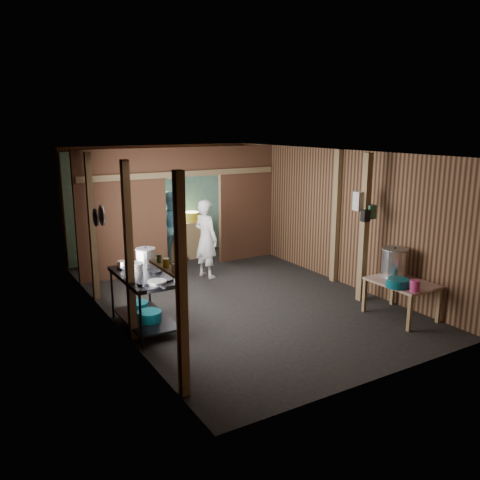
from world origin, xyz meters
TOP-DOWN VIEW (x-y plane):
  - floor at (0.00, 0.00)m, footprint 4.50×7.00m
  - ceiling at (0.00, 0.00)m, footprint 4.50×7.00m
  - wall_back at (0.00, 3.50)m, footprint 4.50×0.00m
  - wall_front at (0.00, -3.50)m, footprint 4.50×0.00m
  - wall_left at (-2.25, 0.00)m, footprint 0.00×7.00m
  - wall_right at (2.25, 0.00)m, footprint 0.00×7.00m
  - partition_left at (-1.32, 2.20)m, footprint 1.85×0.10m
  - partition_right at (1.57, 2.20)m, footprint 1.35×0.10m
  - partition_header at (0.25, 2.20)m, footprint 1.30×0.10m
  - turquoise_panel at (0.00, 3.44)m, footprint 4.40×0.06m
  - back_counter at (0.30, 2.95)m, footprint 1.20×0.50m
  - wall_clock at (0.25, 3.40)m, footprint 0.20×0.03m
  - post_left_a at (-2.18, -2.60)m, footprint 0.10×0.12m
  - post_left_b at (-2.18, -0.80)m, footprint 0.10×0.12m
  - post_left_c at (-2.18, 1.20)m, footprint 0.10×0.12m
  - post_right at (2.18, -0.20)m, footprint 0.10×0.12m
  - post_free at (1.85, -1.30)m, footprint 0.12×0.12m
  - cross_beam at (0.00, 2.15)m, footprint 4.40×0.12m
  - pan_lid_big at (-2.21, 0.40)m, footprint 0.03×0.34m
  - pan_lid_small at (-2.21, 0.80)m, footprint 0.03×0.30m
  - wall_shelf at (-2.15, -2.10)m, footprint 0.14×0.80m
  - jar_white at (-2.15, -2.35)m, footprint 0.07×0.07m
  - jar_yellow at (-2.15, -2.10)m, footprint 0.08×0.08m
  - jar_green at (-2.15, -1.88)m, footprint 0.06×0.06m
  - bag_white at (1.80, -1.22)m, footprint 0.22×0.15m
  - bag_green at (1.92, -1.36)m, footprint 0.16×0.12m
  - bag_black at (1.78, -1.38)m, footprint 0.14×0.10m
  - gas_range at (-1.88, -0.54)m, footprint 0.75×1.46m
  - prep_table at (1.83, -2.22)m, footprint 0.74×1.02m
  - stove_pot_large at (-1.71, -0.16)m, footprint 0.40×0.40m
  - stove_pot_med at (-2.05, -0.59)m, footprint 0.30×0.30m
  - stove_saucepan at (-2.05, -0.03)m, footprint 0.19×0.19m
  - frying_pan at (-1.88, -1.06)m, footprint 0.34×0.52m
  - blue_tub_front at (-1.88, -0.69)m, footprint 0.37×0.37m
  - blue_tub_back at (-1.88, -0.17)m, footprint 0.33×0.33m
  - stock_pot at (1.92, -1.95)m, footprint 0.56×0.56m
  - wash_basin at (1.55, -2.37)m, footprint 0.39×0.39m
  - pink_bucket at (1.61, -2.65)m, footprint 0.16×0.16m
  - knife at (1.73, -2.75)m, footprint 0.30×0.08m
  - yellow_tub at (0.54, 2.95)m, footprint 0.39×0.39m
  - cook at (0.11, 1.33)m, footprint 0.52×0.66m
  - worker_back at (-0.06, 2.79)m, footprint 0.95×0.85m

SIDE VIEW (x-z plane):
  - floor at x=0.00m, z-range 0.00..0.00m
  - blue_tub_back at x=-1.88m, z-range 0.17..0.30m
  - blue_tub_front at x=-1.88m, z-range 0.17..0.32m
  - prep_table at x=1.83m, z-range 0.00..0.60m
  - back_counter at x=0.30m, z-range 0.00..0.85m
  - gas_range at x=-1.88m, z-range 0.00..0.86m
  - knife at x=1.73m, z-range 0.60..0.61m
  - wash_basin at x=1.55m, z-range 0.60..0.73m
  - pink_bucket at x=1.61m, z-range 0.60..0.78m
  - cook at x=0.11m, z-range 0.00..1.60m
  - worker_back at x=-0.06m, z-range 0.00..1.62m
  - stock_pot at x=1.92m, z-range 0.58..1.08m
  - frying_pan at x=-1.88m, z-range 0.85..0.92m
  - stove_saucepan at x=-2.05m, z-range 0.86..0.97m
  - stove_pot_med at x=-2.05m, z-range 0.84..1.07m
  - yellow_tub at x=0.54m, z-range 0.85..1.07m
  - stove_pot_large at x=-1.71m, z-range 0.84..1.16m
  - turquoise_panel at x=0.00m, z-range 0.00..2.50m
  - wall_back at x=0.00m, z-range 0.00..2.60m
  - wall_front at x=0.00m, z-range 0.00..2.60m
  - wall_left at x=-2.25m, z-range 0.00..2.60m
  - wall_right at x=2.25m, z-range 0.00..2.60m
  - partition_left at x=-1.32m, z-range 0.00..2.60m
  - partition_right at x=1.57m, z-range 0.00..2.60m
  - post_left_a at x=-2.18m, z-range 0.00..2.60m
  - post_left_b at x=-2.18m, z-range 0.00..2.60m
  - post_left_c at x=-2.18m, z-range 0.00..2.60m
  - post_right at x=2.18m, z-range 0.00..2.60m
  - post_free at x=1.85m, z-range 0.00..2.60m
  - wall_shelf at x=-2.15m, z-range 1.39..1.41m
  - jar_white at x=-2.15m, z-range 1.42..1.52m
  - jar_yellow at x=-2.15m, z-range 1.42..1.52m
  - jar_green at x=-2.15m, z-range 1.42..1.52m
  - pan_lid_small at x=-2.21m, z-range 1.40..1.70m
  - bag_black at x=1.78m, z-range 1.45..1.65m
  - bag_green at x=1.92m, z-range 1.48..1.72m
  - pan_lid_big at x=-2.21m, z-range 1.48..1.82m
  - bag_white at x=1.80m, z-range 1.62..1.94m
  - wall_clock at x=0.25m, z-range 1.80..2.00m
  - cross_beam at x=0.00m, z-range 1.99..2.11m
  - partition_header at x=0.25m, z-range 2.00..2.60m
  - ceiling at x=0.00m, z-range 2.60..2.60m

